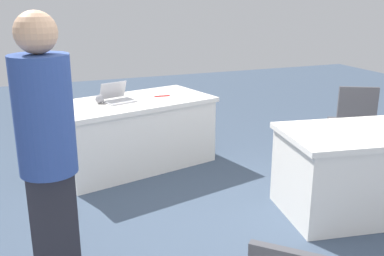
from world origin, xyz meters
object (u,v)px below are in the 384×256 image
object	(u,v)px
table_foreground	(133,133)
scissors_red	(162,96)
table_mid_right	(367,171)
chair_tucked_left	(353,120)
yarn_ball	(100,99)
laptop_silver	(118,98)
person_attendee_standing	(47,149)

from	to	relation	value
table_foreground	scissors_red	world-z (taller)	scissors_red
table_mid_right	chair_tucked_left	distance (m)	1.15
chair_tucked_left	yarn_ball	distance (m)	2.83
table_foreground	chair_tucked_left	bearing A→B (deg)	158.22
yarn_ball	scissors_red	xyz separation A→B (m)	(-0.73, -0.08, -0.04)
table_foreground	scissors_red	size ratio (longest dim) A/B	10.87
table_foreground	laptop_silver	size ratio (longest dim) A/B	5.01
table_mid_right	yarn_ball	bearing A→B (deg)	-42.34
laptop_silver	scissors_red	bearing A→B (deg)	169.39
chair_tucked_left	scissors_red	world-z (taller)	chair_tucked_left
table_foreground	chair_tucked_left	size ratio (longest dim) A/B	2.05
chair_tucked_left	person_attendee_standing	world-z (taller)	person_attendee_standing
person_attendee_standing	scissors_red	xyz separation A→B (m)	(-1.41, -2.21, -0.26)
table_foreground	person_attendee_standing	size ratio (longest dim) A/B	1.07
laptop_silver	yarn_ball	world-z (taller)	laptop_silver
chair_tucked_left	scissors_red	distance (m)	2.19
laptop_silver	person_attendee_standing	bearing A→B (deg)	50.29
table_mid_right	yarn_ball	world-z (taller)	yarn_ball
table_mid_right	scissors_red	distance (m)	2.37
table_mid_right	laptop_silver	world-z (taller)	laptop_silver
person_attendee_standing	scissors_red	bearing A→B (deg)	-119.57
table_foreground	table_mid_right	size ratio (longest dim) A/B	1.17
table_mid_right	laptop_silver	xyz separation A→B (m)	(1.84, -1.88, 0.42)
laptop_silver	yarn_ball	bearing A→B (deg)	-13.02
yarn_ball	scissors_red	distance (m)	0.74
table_foreground	table_mid_right	bearing A→B (deg)	132.01
chair_tucked_left	yarn_ball	world-z (taller)	chair_tucked_left
table_foreground	table_mid_right	world-z (taller)	same
person_attendee_standing	table_mid_right	bearing A→B (deg)	-171.46
chair_tucked_left	scissors_red	bearing A→B (deg)	179.93
table_foreground	table_mid_right	xyz separation A→B (m)	(-1.69, 1.87, -0.00)
yarn_ball	scissors_red	world-z (taller)	yarn_ball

